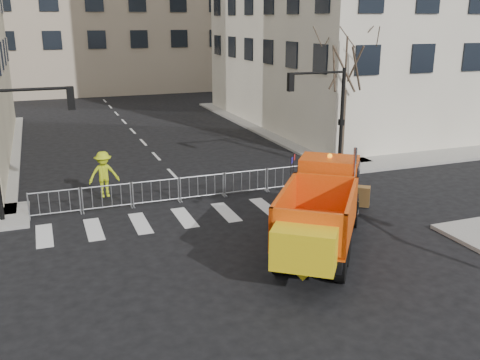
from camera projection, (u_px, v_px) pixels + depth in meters
name	position (u px, v px, depth m)	size (l,w,h in m)	color
ground	(262.00, 270.00, 17.22)	(120.00, 120.00, 0.00)	black
sidewalk_back	(191.00, 192.00, 24.81)	(64.00, 5.00, 0.15)	gray
traffic_light_right	(341.00, 120.00, 27.84)	(0.18, 0.18, 5.40)	black
crowd_barriers	(179.00, 189.00, 23.62)	(12.60, 0.60, 1.10)	#9EA0A5
street_tree	(344.00, 97.00, 28.67)	(3.00, 3.00, 7.50)	#382B21
plow_truck	(321.00, 209.00, 18.27)	(7.23, 8.54, 3.46)	black
cop_a	(353.00, 189.00, 22.07)	(0.75, 0.49, 2.06)	black
cop_b	(335.00, 198.00, 21.35)	(0.89, 0.69, 1.83)	black
cop_c	(327.00, 188.00, 22.94)	(0.94, 0.39, 1.61)	black
worker	(104.00, 174.00, 23.61)	(1.33, 0.77, 2.06)	#BBD018
newspaper_box	(346.00, 170.00, 26.06)	(0.45, 0.40, 1.10)	#AE260D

